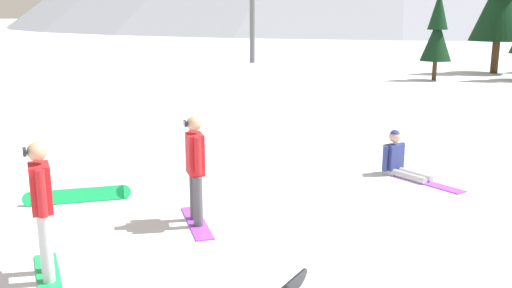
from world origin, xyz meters
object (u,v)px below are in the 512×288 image
Objects in this scene: snowboarder_midground at (195,168)px; pine_tree_twin at (437,32)px; snowboarder_foreground at (42,207)px; snowboarder_background at (400,161)px; loose_snowboard_near_left at (78,195)px.

snowboarder_midground is 22.37m from pine_tree_twin.
snowboarder_foreground is 1.11× the size of snowboarder_background.
loose_snowboard_near_left is at bearing -151.18° from snowboarder_background.
pine_tree_twin is (1.83, 18.19, 2.10)m from snowboarder_background.
snowboarder_midground is (1.19, 2.24, -0.02)m from snowboarder_foreground.
snowboarder_background is (3.17, 3.56, -0.60)m from snowboarder_midground.
loose_snowboard_near_left is (-1.22, 2.73, -0.81)m from snowboarder_foreground.
snowboarder_foreground is 2.53m from snowboarder_midground.
snowboarder_background reaches higher than loose_snowboard_near_left.
loose_snowboard_near_left is (-2.41, 0.50, -0.80)m from snowboarder_midground.
snowboarder_background is 0.36× the size of pine_tree_twin.
snowboarder_foreground is 3.10m from loose_snowboard_near_left.
snowboarder_foreground reaches higher than loose_snowboard_near_left.
pine_tree_twin reaches higher than snowboarder_foreground.
snowboarder_midground is 1.10× the size of snowboarder_background.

